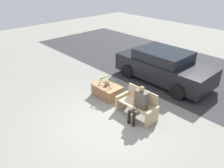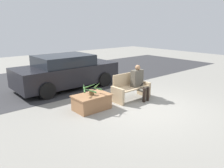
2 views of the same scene
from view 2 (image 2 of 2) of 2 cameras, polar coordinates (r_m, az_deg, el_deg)
The scene contains 7 objects.
ground_plane at distance 7.05m, azimuth 8.44°, elevation -6.17°, with size 30.00×30.00×0.00m, color gray.
road_surface at distance 11.16m, azimuth -12.87°, elevation 1.59°, with size 20.00×6.00×0.01m, color #2D2D30.
bench at distance 7.71m, azimuth 4.77°, elevation -1.10°, with size 1.40×0.60×0.91m.
person_seated at distance 7.67m, azimuth 6.99°, elevation 0.82°, with size 0.44×0.60×1.22m.
planter_box at distance 6.80m, azimuth -5.32°, elevation -4.59°, with size 1.11×0.73×0.47m.
potted_plant at distance 6.66m, azimuth -5.39°, elevation -1.33°, with size 0.66×0.67×0.43m.
parked_car at distance 9.25m, azimuth -11.90°, elevation 3.22°, with size 4.16×1.98×1.37m.
Camera 2 is at (-5.02, -4.26, 2.54)m, focal length 35.00 mm.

